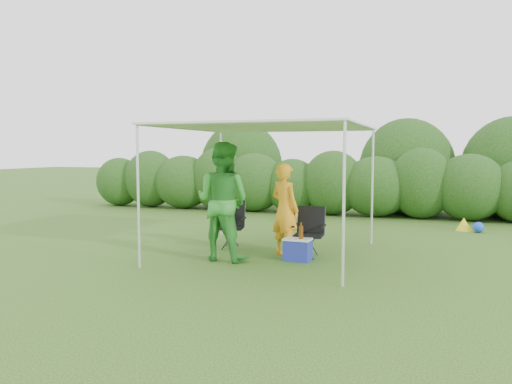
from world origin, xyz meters
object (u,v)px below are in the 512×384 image
(cooler, at_px, (298,249))
(woman, at_px, (223,201))
(chair_right, at_px, (310,228))
(chair_left, at_px, (231,221))
(man, at_px, (285,210))
(canopy, at_px, (268,105))

(cooler, bearing_deg, woman, -160.39)
(chair_right, bearing_deg, chair_left, 167.12)
(man, xyz_separation_m, woman, (-0.84, -0.62, 0.17))
(canopy, relative_size, cooler, 7.05)
(chair_right, relative_size, chair_left, 0.97)
(cooler, bearing_deg, chair_right, 79.46)
(chair_right, height_order, man, man)
(canopy, xyz_separation_m, chair_left, (-0.83, 0.39, -1.99))
(chair_right, relative_size, woman, 0.44)
(chair_left, xyz_separation_m, cooler, (1.40, -0.63, -0.29))
(canopy, distance_m, woman, 1.73)
(canopy, relative_size, chair_right, 3.83)
(canopy, xyz_separation_m, cooler, (0.57, -0.24, -2.28))
(chair_right, bearing_deg, cooler, -107.69)
(chair_right, xyz_separation_m, cooler, (-0.10, -0.39, -0.28))
(chair_left, relative_size, cooler, 1.90)
(chair_left, height_order, cooler, chair_left)
(chair_right, distance_m, cooler, 0.49)
(man, bearing_deg, chair_right, -136.63)
(chair_left, distance_m, cooler, 1.57)
(chair_right, xyz_separation_m, man, (-0.40, -0.10, 0.30))
(canopy, distance_m, chair_left, 2.19)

